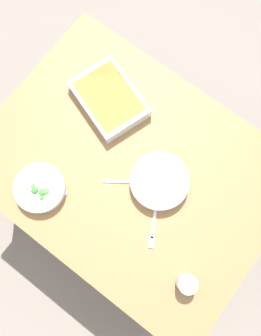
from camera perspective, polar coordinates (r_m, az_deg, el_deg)
name	(u,v)px	position (r m, az deg, el deg)	size (l,w,h in m)	color
ground_plane	(130,194)	(2.11, 0.00, -4.39)	(6.00, 6.00, 0.00)	slate
dining_table	(130,173)	(1.47, 0.00, -0.77)	(1.20, 0.90, 0.74)	olive
stew_bowl	(159,181)	(1.35, 4.82, -2.22)	(0.23, 0.23, 0.06)	silver
broccoli_bowl	(40,188)	(1.39, -14.82, -3.28)	(0.20, 0.20, 0.06)	silver
baking_dish	(109,99)	(1.45, -3.58, 11.41)	(0.36, 0.31, 0.06)	silver
drink_cup	(186,283)	(1.34, 9.25, -18.38)	(0.07, 0.07, 0.08)	#B2BCC6
spoon_by_stew	(131,182)	(1.37, 0.02, -2.28)	(0.15, 0.12, 0.01)	silver
spoon_by_broccoli	(52,191)	(1.40, -12.91, -3.74)	(0.16, 0.10, 0.01)	silver
fork_on_table	(153,229)	(1.35, 3.77, -10.00)	(0.10, 0.16, 0.01)	silver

